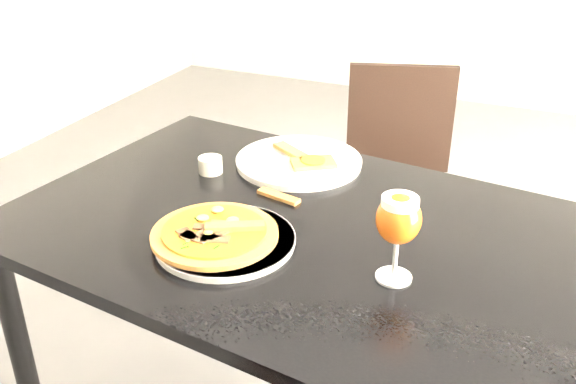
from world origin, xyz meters
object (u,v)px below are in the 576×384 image
at_px(pizza, 215,233).
at_px(beer_glass, 399,220).
at_px(chair_far, 397,179).
at_px(dining_table, 296,259).

bearing_deg(pizza, beer_glass, 3.54).
relative_size(pizza, beer_glass, 1.49).
xyz_separation_m(chair_far, beer_glass, (0.24, -1.01, 0.42)).
relative_size(dining_table, beer_glass, 7.60).
bearing_deg(dining_table, pizza, -122.81).
bearing_deg(beer_glass, dining_table, 154.45).
xyz_separation_m(dining_table, beer_glass, (0.24, -0.12, 0.21)).
height_order(dining_table, pizza, pizza).
height_order(chair_far, pizza, chair_far).
relative_size(chair_far, pizza, 3.27).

